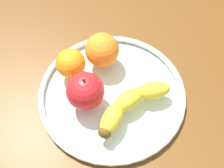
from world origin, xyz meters
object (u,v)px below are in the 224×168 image
object	(u,v)px
banana	(130,104)
apple	(85,91)
orange_center	(102,50)
orange_back_right	(71,63)
fruit_bowl	(112,94)

from	to	relation	value
banana	apple	world-z (taller)	apple
apple	banana	bearing A→B (deg)	113.18
apple	orange_center	distance (cm)	10.80
orange_back_right	orange_center	distance (cm)	7.33
fruit_bowl	orange_center	size ratio (longest dim) A/B	4.22
fruit_bowl	apple	distance (cm)	7.38
orange_center	fruit_bowl	bearing A→B (deg)	49.11
banana	orange_back_right	world-z (taller)	orange_back_right
banana	orange_center	size ratio (longest dim) A/B	2.44
apple	orange_center	size ratio (longest dim) A/B	1.14
fruit_bowl	orange_center	distance (cm)	9.65
banana	orange_back_right	bearing A→B (deg)	-72.73
apple	orange_back_right	bearing A→B (deg)	-119.71
banana	apple	size ratio (longest dim) A/B	2.15
fruit_bowl	orange_center	xyz separation A→B (cm)	(-5.55, -6.41, 4.61)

